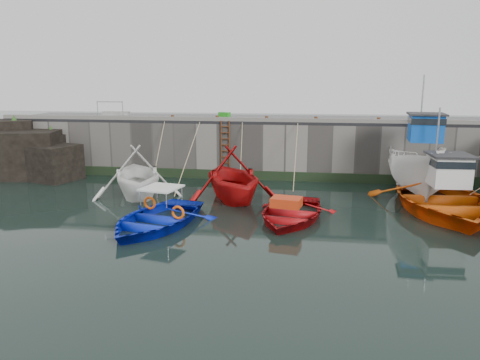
# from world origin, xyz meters

# --- Properties ---
(ground) EXTENTS (120.00, 120.00, 0.00)m
(ground) POSITION_xyz_m (0.00, 0.00, 0.00)
(ground) COLOR black
(ground) RESTS_ON ground
(quay_back) EXTENTS (30.00, 5.00, 3.00)m
(quay_back) POSITION_xyz_m (0.00, 12.50, 1.50)
(quay_back) COLOR slate
(quay_back) RESTS_ON ground
(road_back) EXTENTS (30.00, 5.00, 0.16)m
(road_back) POSITION_xyz_m (0.00, 12.50, 3.08)
(road_back) COLOR black
(road_back) RESTS_ON quay_back
(kerb_back) EXTENTS (30.00, 0.30, 0.20)m
(kerb_back) POSITION_xyz_m (0.00, 10.15, 3.26)
(kerb_back) COLOR slate
(kerb_back) RESTS_ON road_back
(algae_back) EXTENTS (30.00, 0.08, 0.50)m
(algae_back) POSITION_xyz_m (0.00, 9.96, 0.25)
(algae_back) COLOR black
(algae_back) RESTS_ON ground
(rock_outcrop) EXTENTS (5.85, 4.24, 3.41)m
(rock_outcrop) POSITION_xyz_m (-12.92, 9.11, 1.26)
(rock_outcrop) COLOR black
(rock_outcrop) RESTS_ON ground
(ladder) EXTENTS (0.51, 0.08, 3.20)m
(ladder) POSITION_xyz_m (-2.00, 9.91, 1.59)
(ladder) COLOR #3F1E0F
(ladder) RESTS_ON ground
(boat_near_white) EXTENTS (6.10, 6.45, 2.68)m
(boat_near_white) POSITION_xyz_m (-5.47, 5.71, 0.00)
(boat_near_white) COLOR white
(boat_near_white) RESTS_ON ground
(boat_near_white_rope) EXTENTS (0.04, 3.16, 3.10)m
(boat_near_white_rope) POSITION_xyz_m (-5.47, 9.10, 0.00)
(boat_near_white_rope) COLOR tan
(boat_near_white_rope) RESTS_ON ground
(boat_near_blue) EXTENTS (4.73, 5.85, 1.07)m
(boat_near_blue) POSITION_xyz_m (-3.12, 1.33, 0.00)
(boat_near_blue) COLOR #0D25CC
(boat_near_blue) RESTS_ON ground
(boat_near_blue_rope) EXTENTS (0.04, 6.69, 3.10)m
(boat_near_blue_rope) POSITION_xyz_m (-3.12, 6.92, 0.00)
(boat_near_blue_rope) COLOR tan
(boat_near_blue_rope) RESTS_ON ground
(boat_near_blacktrim) EXTENTS (6.20, 6.56, 2.74)m
(boat_near_blacktrim) POSITION_xyz_m (-0.92, 5.68, 0.00)
(boat_near_blacktrim) COLOR #BA0F10
(boat_near_blacktrim) RESTS_ON ground
(boat_near_blacktrim_rope) EXTENTS (0.04, 3.18, 3.10)m
(boat_near_blacktrim_rope) POSITION_xyz_m (-0.92, 9.09, 0.00)
(boat_near_blacktrim_rope) COLOR tan
(boat_near_blacktrim_rope) RESTS_ON ground
(boat_near_navy) EXTENTS (4.25, 5.36, 1.00)m
(boat_near_navy) POSITION_xyz_m (1.84, 3.01, 0.00)
(boat_near_navy) COLOR #B80F14
(boat_near_navy) RESTS_ON ground
(boat_near_navy_rope) EXTENTS (0.04, 5.19, 3.10)m
(boat_near_navy_rope) POSITION_xyz_m (1.84, 7.75, 0.00)
(boat_near_navy_rope) COLOR tan
(boat_near_navy_rope) RESTS_ON ground
(boat_far_white) EXTENTS (3.51, 7.81, 5.93)m
(boat_far_white) POSITION_xyz_m (7.78, 8.14, 1.23)
(boat_far_white) COLOR white
(boat_far_white) RESTS_ON ground
(boat_far_orange) EXTENTS (5.66, 7.72, 4.55)m
(boat_far_orange) POSITION_xyz_m (8.00, 5.08, 0.50)
(boat_far_orange) COLOR #ED580C
(boat_far_orange) RESTS_ON ground
(fish_crate) EXTENTS (0.73, 0.59, 0.32)m
(fish_crate) POSITION_xyz_m (-2.46, 12.28, 3.32)
(fish_crate) COLOR green
(fish_crate) RESTS_ON road_back
(railing) EXTENTS (1.60, 1.05, 1.00)m
(railing) POSITION_xyz_m (-8.75, 11.25, 3.36)
(railing) COLOR #A5A8AD
(railing) RESTS_ON road_back
(bollard_a) EXTENTS (0.18, 0.18, 0.28)m
(bollard_a) POSITION_xyz_m (-5.00, 10.25, 3.30)
(bollard_a) COLOR #3F1E0F
(bollard_a) RESTS_ON road_back
(bollard_b) EXTENTS (0.18, 0.18, 0.28)m
(bollard_b) POSITION_xyz_m (-2.50, 10.25, 3.30)
(bollard_b) COLOR #3F1E0F
(bollard_b) RESTS_ON road_back
(bollard_c) EXTENTS (0.18, 0.18, 0.28)m
(bollard_c) POSITION_xyz_m (0.20, 10.25, 3.30)
(bollard_c) COLOR #3F1E0F
(bollard_c) RESTS_ON road_back
(bollard_d) EXTENTS (0.18, 0.18, 0.28)m
(bollard_d) POSITION_xyz_m (2.80, 10.25, 3.30)
(bollard_d) COLOR #3F1E0F
(bollard_d) RESTS_ON road_back
(bollard_e) EXTENTS (0.18, 0.18, 0.28)m
(bollard_e) POSITION_xyz_m (6.00, 10.25, 3.30)
(bollard_e) COLOR #3F1E0F
(bollard_e) RESTS_ON road_back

